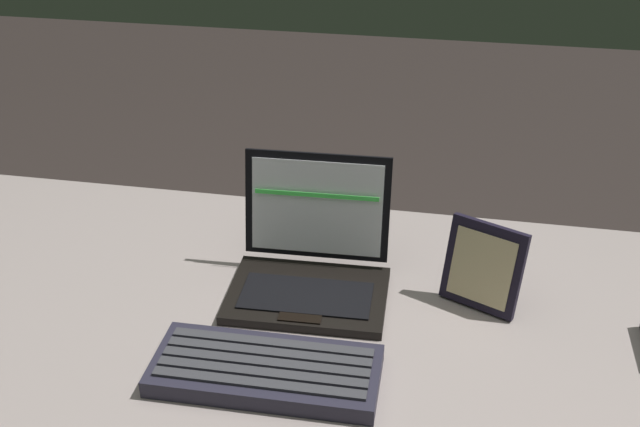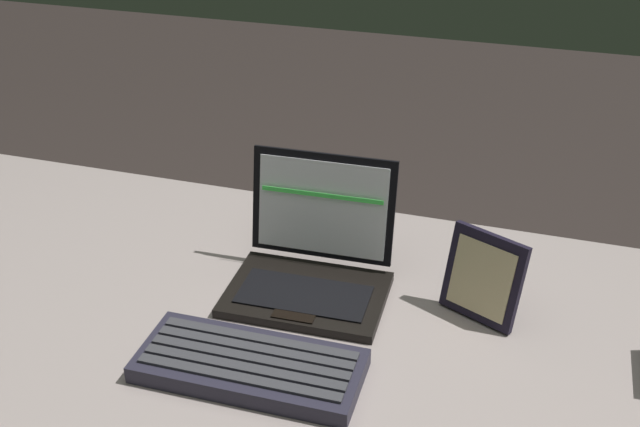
% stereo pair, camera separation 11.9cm
% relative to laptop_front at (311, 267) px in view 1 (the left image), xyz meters
% --- Properties ---
extents(desk, '(1.65, 0.78, 0.73)m').
position_rel_laptop_front_xyz_m(desk, '(-0.03, -0.10, -0.11)').
color(desk, gray).
rests_on(desk, ground).
extents(laptop_front, '(0.26, 0.22, 0.21)m').
position_rel_laptop_front_xyz_m(laptop_front, '(0.00, 0.00, 0.00)').
color(laptop_front, black).
rests_on(laptop_front, desk).
extents(external_keyboard, '(0.32, 0.14, 0.03)m').
position_rel_laptop_front_xyz_m(external_keyboard, '(-0.02, -0.23, -0.03)').
color(external_keyboard, '#262433').
rests_on(external_keyboard, desk).
extents(photo_frame, '(0.13, 0.09, 0.14)m').
position_rel_laptop_front_xyz_m(photo_frame, '(0.27, 0.01, 0.03)').
color(photo_frame, black).
rests_on(photo_frame, desk).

